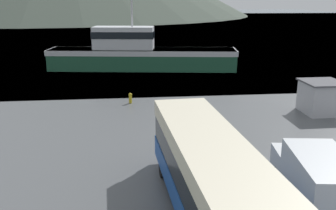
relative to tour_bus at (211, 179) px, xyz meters
name	(u,v)px	position (x,y,z in m)	size (l,w,h in m)	color
water_surface	(138,19)	(1.50, 138.74, -1.86)	(240.00, 240.00, 0.00)	slate
tour_bus	(211,179)	(0.00, 0.00, 0.00)	(3.24, 11.94, 3.31)	#194799
delivery_van	(317,178)	(4.48, 0.77, -0.60)	(2.90, 6.11, 2.38)	silver
fishing_boat	(139,53)	(-1.54, 32.13, 0.00)	(22.28, 7.19, 9.08)	#1E5138
dock_kiosk	(321,97)	(11.14, 13.03, -0.67)	(2.79, 2.94, 2.36)	#B2B2B7
mooring_bollard	(130,98)	(-2.75, 17.15, -1.40)	(0.28, 0.28, 0.84)	#B29919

